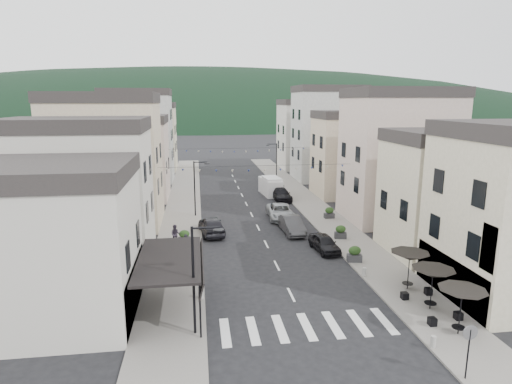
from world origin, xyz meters
TOP-DOWN VIEW (x-y plane):
  - ground at (0.00, 0.00)m, footprint 700.00×700.00m
  - sidewalk_left at (-7.50, 32.00)m, footprint 4.00×76.00m
  - sidewalk_right at (7.50, 32.00)m, footprint 4.00×76.00m
  - hill_backdrop at (0.00, 300.00)m, footprint 640.00×360.00m
  - boutique_building at (-15.50, 5.00)m, footprint 12.00×8.00m
  - boutique_awning at (-7.25, 5.00)m, footprint 3.77×7.50m
  - buildings_row_left at (-14.50, 37.75)m, footprint 10.20×54.16m
  - buildings_row_right at (14.50, 36.59)m, footprint 10.20×54.16m
  - cafe_terrace at (7.70, 2.80)m, footprint 2.50×8.10m
  - streetlamp_left_near at (-5.82, 2.00)m, footprint 1.70×0.56m
  - streetlamp_left_far at (-5.82, 26.00)m, footprint 1.70×0.56m
  - streetlamp_right_far at (5.82, 44.00)m, footprint 1.70×0.56m
  - traffic_sign at (5.80, -3.50)m, footprint 0.70×0.07m
  - bollards at (0.00, 5.50)m, footprint 11.66×10.26m
  - bunting_near at (0.00, 22.00)m, footprint 19.00×0.28m
  - bunting_far at (0.00, 38.00)m, footprint 19.00×0.28m
  - parked_car_a at (4.50, 13.65)m, footprint 2.06×4.20m
  - parked_car_b at (2.93, 18.87)m, footprint 1.83×4.83m
  - parked_car_c at (2.80, 23.93)m, footprint 2.74×5.58m
  - parked_car_d at (4.60, 32.53)m, footprint 2.13×5.05m
  - parked_car_e at (-4.60, 19.51)m, footprint 2.65×5.22m
  - delivery_van at (3.79, 35.78)m, footprint 2.53×5.26m
  - pedestrian_a at (-6.78, 13.87)m, footprint 0.71×0.55m
  - pedestrian_b at (-7.76, 16.78)m, footprint 0.85×0.67m
  - planter_la at (-8.01, 14.53)m, footprint 0.98×0.66m
  - planter_lb at (-7.03, 16.91)m, footprint 1.13×0.74m
  - planter_ra at (6.00, 10.74)m, footprint 1.19×0.80m
  - planter_rb at (6.81, 16.38)m, footprint 1.18×0.83m
  - planter_rc at (7.87, 23.07)m, footprint 1.09×0.66m

SIDE VIEW (x-z plane):
  - ground at x=0.00m, z-range 0.00..0.00m
  - hill_backdrop at x=0.00m, z-range -35.00..35.00m
  - sidewalk_left at x=-7.50m, z-range 0.00..0.12m
  - sidewalk_right at x=7.50m, z-range 0.00..0.12m
  - bollards at x=0.00m, z-range 0.12..0.72m
  - planter_la at x=-8.01m, z-range 0.11..1.11m
  - planter_lb at x=-7.03m, z-range 0.10..1.27m
  - parked_car_a at x=4.50m, z-range 0.00..1.38m
  - planter_rc at x=7.87m, z-range 0.10..1.28m
  - planter_rb at x=6.81m, z-range 0.10..1.30m
  - planter_ra at x=6.00m, z-range 0.10..1.33m
  - parked_car_d at x=4.60m, z-range 0.00..1.45m
  - parked_car_c at x=2.80m, z-range 0.00..1.52m
  - parked_car_b at x=2.93m, z-range 0.00..1.58m
  - parked_car_e at x=-4.60m, z-range 0.00..1.70m
  - pedestrian_b at x=-7.76m, z-range 0.12..1.83m
  - pedestrian_a at x=-6.78m, z-range 0.12..1.85m
  - delivery_van at x=3.79m, z-range -0.02..2.41m
  - traffic_sign at x=5.80m, z-range 0.58..3.28m
  - cafe_terrace at x=7.70m, z-range 1.09..3.62m
  - boutique_awning at x=-7.25m, z-range 1.48..4.75m
  - streetlamp_left_near at x=-5.82m, z-range 0.70..6.70m
  - streetlamp_left_far at x=-5.82m, z-range 0.70..6.70m
  - streetlamp_right_far at x=5.82m, z-range 0.70..6.70m
  - boutique_building at x=-15.50m, z-range 0.00..8.00m
  - bunting_near at x=0.00m, z-range 5.34..5.96m
  - bunting_far at x=0.00m, z-range 5.34..5.96m
  - buildings_row_left at x=-14.50m, z-range -0.88..13.12m
  - buildings_row_right at x=14.50m, z-range -0.93..13.57m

